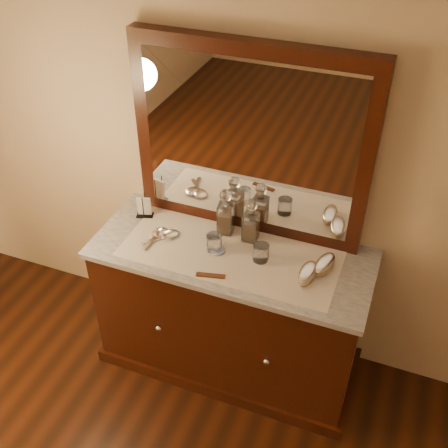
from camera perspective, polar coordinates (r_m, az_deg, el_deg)
The scene contains 18 objects.
dresser_cabinet at distance 3.04m, azimuth 0.69°, elevation -9.28°, with size 1.40×0.55×0.82m, color black.
dresser_plinth at distance 3.32m, azimuth 0.64°, elevation -13.65°, with size 1.46×0.59×0.08m, color black.
knob_left at distance 2.93m, azimuth -6.93°, elevation -10.90°, with size 0.04×0.04×0.04m, color silver.
knob_right at distance 2.77m, azimuth 4.53°, elevation -14.31°, with size 0.04×0.04×0.04m, color silver.
marble_top at distance 2.75m, azimuth 0.76°, elevation -3.20°, with size 1.44×0.59×0.03m, color silver.
mirror_frame at distance 2.64m, azimuth 2.74°, elevation 8.58°, with size 1.20×0.08×1.00m, color black.
mirror_glass at distance 2.61m, azimuth 2.50°, elevation 8.24°, with size 1.06×0.01×0.86m, color white.
lace_runner at distance 2.72m, azimuth 0.61°, elevation -3.19°, with size 1.10×0.45×0.00m, color silver.
pin_dish at distance 2.73m, azimuth -0.68°, elevation -2.80°, with size 0.08×0.08×0.01m, color silver.
comb at distance 2.60m, azimuth -1.42°, elevation -5.47°, with size 0.14×0.03×0.01m, color maroon.
napkin_rack at distance 2.98m, azimuth -8.44°, elevation 1.74°, with size 0.11×0.08×0.14m.
decanter_left at distance 2.80m, azimuth 0.18°, elevation 0.85°, with size 0.09×0.09×0.26m.
decanter_right at distance 2.75m, azimuth 2.85°, elevation -0.06°, with size 0.08×0.08×0.25m.
brush_near at distance 2.61m, azimuth 8.82°, elevation -5.20°, with size 0.09×0.18×0.05m.
brush_far at distance 2.67m, azimuth 10.59°, elevation -4.24°, with size 0.11×0.19×0.05m.
hand_mirror_outer at distance 2.85m, azimuth -7.01°, elevation -1.11°, with size 0.09×0.21×0.02m.
hand_mirror_inner at distance 2.84m, azimuth -6.13°, elevation -1.22°, with size 0.18×0.20×0.02m.
tumblers at distance 2.69m, azimuth 1.42°, elevation -2.50°, with size 0.33×0.09×0.09m.
Camera 1 is at (0.72, 0.00, 2.63)m, focal length 43.16 mm.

